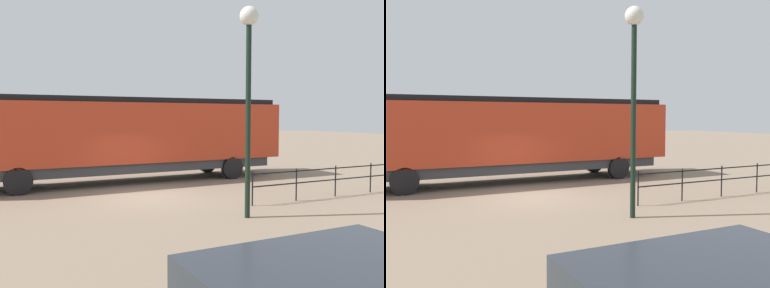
{
  "view_description": "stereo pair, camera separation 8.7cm",
  "coord_description": "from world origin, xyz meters",
  "views": [
    {
      "loc": [
        14.64,
        -5.27,
        3.06
      ],
      "look_at": [
        -0.22,
        2.05,
        1.97
      ],
      "focal_mm": 38.19,
      "sensor_mm": 36.0,
      "label": 1
    },
    {
      "loc": [
        14.67,
        -5.19,
        3.06
      ],
      "look_at": [
        -0.22,
        2.05,
        1.97
      ],
      "focal_mm": 38.19,
      "sensor_mm": 36.0,
      "label": 2
    }
  ],
  "objects": [
    {
      "name": "ground_plane",
      "position": [
        0.0,
        0.0,
        0.0
      ],
      "size": [
        120.0,
        120.0,
        0.0
      ],
      "primitive_type": "plane",
      "color": "#84705B"
    },
    {
      "name": "locomotive",
      "position": [
        -3.9,
        0.98,
        2.23
      ],
      "size": [
        2.93,
        15.35,
        3.95
      ],
      "color": "red",
      "rests_on": "ground_plane"
    },
    {
      "name": "lamp_post",
      "position": [
        4.38,
        1.66,
        4.63
      ],
      "size": [
        0.56,
        0.56,
        6.33
      ],
      "color": "black",
      "rests_on": "ground_plane"
    },
    {
      "name": "platform_fence",
      "position": [
        3.08,
        8.53,
        0.78
      ],
      "size": [
        0.05,
        11.63,
        1.19
      ],
      "color": "black",
      "rests_on": "ground_plane"
    }
  ]
}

